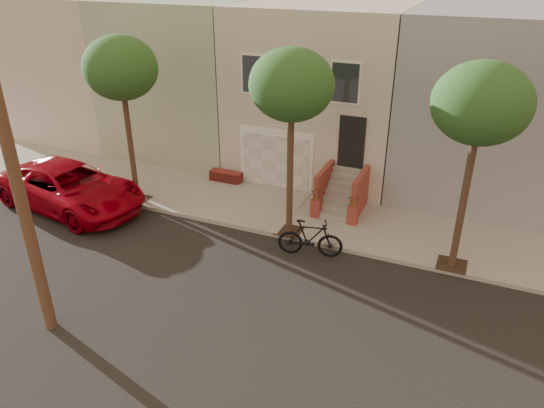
% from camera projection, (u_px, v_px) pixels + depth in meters
% --- Properties ---
extents(ground, '(90.00, 90.00, 0.00)m').
position_uv_depth(ground, '(209.00, 287.00, 15.11)').
color(ground, black).
rests_on(ground, ground).
extents(sidewalk, '(40.00, 3.70, 0.15)m').
position_uv_depth(sidewalk, '(279.00, 210.00, 19.48)').
color(sidewalk, '#9B998D').
rests_on(sidewalk, ground).
extents(house_row, '(33.10, 11.70, 7.00)m').
position_uv_depth(house_row, '(329.00, 85.00, 22.71)').
color(house_row, '#BBAF9F').
rests_on(house_row, sidewalk).
extents(tree_left, '(2.70, 2.57, 6.30)m').
position_uv_depth(tree_left, '(121.00, 69.00, 17.96)').
color(tree_left, '#2D2116').
rests_on(tree_left, sidewalk).
extents(tree_mid, '(2.70, 2.57, 6.30)m').
position_uv_depth(tree_mid, '(291.00, 86.00, 15.64)').
color(tree_mid, '#2D2116').
rests_on(tree_mid, sidewalk).
extents(tree_right, '(2.70, 2.57, 6.30)m').
position_uv_depth(tree_right, '(481.00, 105.00, 13.69)').
color(tree_right, '#2D2116').
rests_on(tree_right, sidewalk).
extents(pickup_truck, '(6.59, 3.78, 1.73)m').
position_uv_depth(pickup_truck, '(71.00, 187.00, 19.50)').
color(pickup_truck, '#990010').
rests_on(pickup_truck, ground).
extents(motorcycle, '(2.21, 1.06, 1.28)m').
position_uv_depth(motorcycle, '(310.00, 238.00, 16.46)').
color(motorcycle, black).
rests_on(motorcycle, ground).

